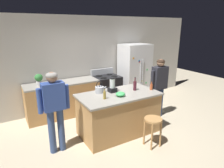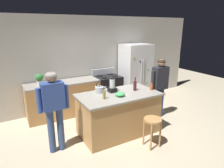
# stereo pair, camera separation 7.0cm
# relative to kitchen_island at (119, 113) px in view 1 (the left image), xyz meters

# --- Properties ---
(ground_plane) EXTENTS (14.00, 14.00, 0.00)m
(ground_plane) POSITION_rel_kitchen_island_xyz_m (0.00, 0.00, -0.48)
(ground_plane) COLOR beige
(back_wall) EXTENTS (8.00, 0.10, 2.70)m
(back_wall) POSITION_rel_kitchen_island_xyz_m (0.00, 1.95, 0.87)
(back_wall) COLOR #BCB7AD
(back_wall) RESTS_ON ground_plane
(kitchen_island) EXTENTS (1.80, 0.97, 0.96)m
(kitchen_island) POSITION_rel_kitchen_island_xyz_m (0.00, 0.00, 0.00)
(kitchen_island) COLOR #B7844C
(kitchen_island) RESTS_ON ground_plane
(back_counter_run) EXTENTS (2.00, 0.64, 0.96)m
(back_counter_run) POSITION_rel_kitchen_island_xyz_m (-0.80, 1.55, -0.00)
(back_counter_run) COLOR #B7844C
(back_counter_run) RESTS_ON ground_plane
(refrigerator) EXTENTS (0.90, 0.73, 1.87)m
(refrigerator) POSITION_rel_kitchen_island_xyz_m (1.55, 1.50, 0.45)
(refrigerator) COLOR silver
(refrigerator) RESTS_ON ground_plane
(stove_range) EXTENTS (0.76, 0.65, 1.14)m
(stove_range) POSITION_rel_kitchen_island_xyz_m (0.53, 1.52, 0.01)
(stove_range) COLOR black
(stove_range) RESTS_ON ground_plane
(person_by_island_left) EXTENTS (0.59, 0.22, 1.62)m
(person_by_island_left) POSITION_rel_kitchen_island_xyz_m (-1.42, 0.01, 0.50)
(person_by_island_left) COLOR #384C7A
(person_by_island_left) RESTS_ON ground_plane
(person_by_sink_right) EXTENTS (0.59, 0.22, 1.60)m
(person_by_sink_right) POSITION_rel_kitchen_island_xyz_m (1.38, 0.18, 0.48)
(person_by_sink_right) COLOR #384C7A
(person_by_sink_right) RESTS_ON ground_plane
(bar_stool) EXTENTS (0.36, 0.36, 0.62)m
(bar_stool) POSITION_rel_kitchen_island_xyz_m (0.32, -0.80, 0.01)
(bar_stool) COLOR #B7844C
(bar_stool) RESTS_ON ground_plane
(potted_plant) EXTENTS (0.20, 0.20, 0.30)m
(potted_plant) POSITION_rel_kitchen_island_xyz_m (-1.40, 1.55, 0.65)
(potted_plant) COLOR silver
(potted_plant) RESTS_ON back_counter_run
(blender_appliance) EXTENTS (0.17, 0.17, 0.34)m
(blender_appliance) POSITION_rel_kitchen_island_xyz_m (-0.06, 0.18, 0.62)
(blender_appliance) COLOR black
(blender_appliance) RESTS_ON kitchen_island
(bottle_vinegar) EXTENTS (0.06, 0.06, 0.24)m
(bottle_vinegar) POSITION_rel_kitchen_island_xyz_m (-0.42, -0.12, 0.56)
(bottle_vinegar) COLOR olive
(bottle_vinegar) RESTS_ON kitchen_island
(bottle_cooking_sauce) EXTENTS (0.06, 0.06, 0.22)m
(bottle_cooking_sauce) POSITION_rel_kitchen_island_xyz_m (0.81, -0.15, 0.56)
(bottle_cooking_sauce) COLOR #B24C26
(bottle_cooking_sauce) RESTS_ON kitchen_island
(bottle_wine) EXTENTS (0.08, 0.08, 0.32)m
(bottle_wine) POSITION_rel_kitchen_island_xyz_m (0.46, 0.02, 0.59)
(bottle_wine) COLOR #471923
(bottle_wine) RESTS_ON kitchen_island
(mixing_bowl) EXTENTS (0.21, 0.21, 0.09)m
(mixing_bowl) POSITION_rel_kitchen_island_xyz_m (-0.05, -0.15, 0.52)
(mixing_bowl) COLOR #3FB259
(mixing_bowl) RESTS_ON kitchen_island
(tea_kettle) EXTENTS (0.28, 0.20, 0.27)m
(tea_kettle) POSITION_rel_kitchen_island_xyz_m (-0.33, 0.29, 0.56)
(tea_kettle) COLOR #B7BABF
(tea_kettle) RESTS_ON kitchen_island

